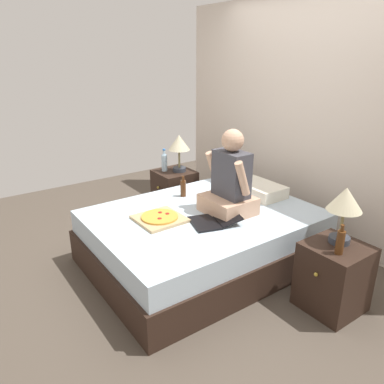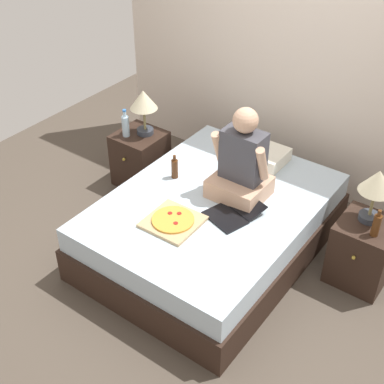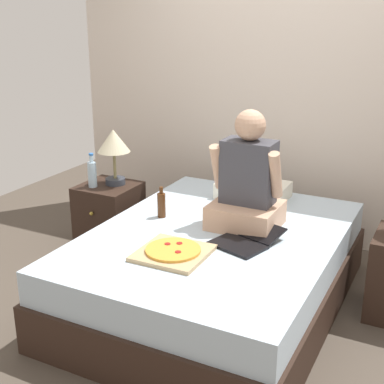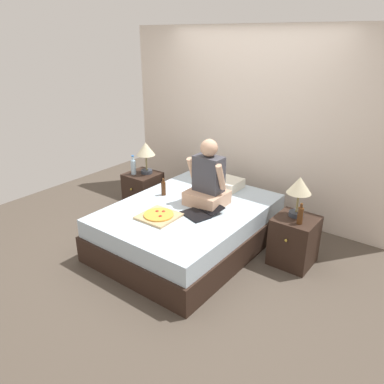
{
  "view_description": "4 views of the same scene",
  "coord_description": "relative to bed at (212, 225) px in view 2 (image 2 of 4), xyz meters",
  "views": [
    {
      "loc": [
        2.56,
        -1.93,
        1.93
      ],
      "look_at": [
        0.09,
        -0.19,
        0.79
      ],
      "focal_mm": 35.0,
      "sensor_mm": 36.0,
      "label": 1
    },
    {
      "loc": [
        1.91,
        -2.9,
        3.13
      ],
      "look_at": [
        -0.08,
        -0.19,
        0.68
      ],
      "focal_mm": 50.0,
      "sensor_mm": 36.0,
      "label": 2
    },
    {
      "loc": [
        1.32,
        -2.92,
        1.89
      ],
      "look_at": [
        -0.07,
        -0.21,
        0.85
      ],
      "focal_mm": 50.0,
      "sensor_mm": 36.0,
      "label": 3
    },
    {
      "loc": [
        2.43,
        -3.12,
        2.38
      ],
      "look_at": [
        0.06,
        -0.01,
        0.72
      ],
      "focal_mm": 35.0,
      "sensor_mm": 36.0,
      "label": 4
    }
  ],
  "objects": [
    {
      "name": "ground_plane",
      "position": [
        0.0,
        0.0,
        -0.26
      ],
      "size": [
        5.94,
        5.94,
        0.0
      ],
      "primitive_type": "plane",
      "color": "#4C4238"
    },
    {
      "name": "wall_back",
      "position": [
        0.0,
        1.4,
        0.99
      ],
      "size": [
        3.94,
        0.12,
        2.5
      ],
      "primitive_type": "cube",
      "color": "beige",
      "rests_on": "ground"
    },
    {
      "name": "bed",
      "position": [
        0.0,
        0.0,
        0.0
      ],
      "size": [
        1.55,
        2.07,
        0.52
      ],
      "color": "black",
      "rests_on": "ground"
    },
    {
      "name": "nightstand_left",
      "position": [
        -1.15,
        0.42,
        0.02
      ],
      "size": [
        0.44,
        0.47,
        0.55
      ],
      "color": "black",
      "rests_on": "ground"
    },
    {
      "name": "lamp_on_left_nightstand",
      "position": [
        -1.11,
        0.47,
        0.62
      ],
      "size": [
        0.26,
        0.26,
        0.45
      ],
      "color": "#333842",
      "rests_on": "nightstand_left"
    },
    {
      "name": "water_bottle",
      "position": [
        -1.23,
        0.33,
        0.41
      ],
      "size": [
        0.07,
        0.07,
        0.28
      ],
      "color": "silver",
      "rests_on": "nightstand_left"
    },
    {
      "name": "nightstand_right",
      "position": [
        1.15,
        0.42,
        0.02
      ],
      "size": [
        0.44,
        0.47,
        0.55
      ],
      "color": "black",
      "rests_on": "ground"
    },
    {
      "name": "lamp_on_right_nightstand",
      "position": [
        1.12,
        0.47,
        0.62
      ],
      "size": [
        0.26,
        0.26,
        0.45
      ],
      "color": "#333842",
      "rests_on": "nightstand_right"
    },
    {
      "name": "beer_bottle",
      "position": [
        1.22,
        0.32,
        0.39
      ],
      "size": [
        0.06,
        0.06,
        0.23
      ],
      "color": "#512D14",
      "rests_on": "nightstand_right"
    },
    {
      "name": "pillow",
      "position": [
        -0.03,
        0.76,
        0.32
      ],
      "size": [
        0.52,
        0.34,
        0.12
      ],
      "primitive_type": "cube",
      "color": "silver",
      "rests_on": "bed"
    },
    {
      "name": "person_seated",
      "position": [
        0.13,
        0.2,
        0.55
      ],
      "size": [
        0.47,
        0.4,
        0.78
      ],
      "color": "tan",
      "rests_on": "bed"
    },
    {
      "name": "laptop",
      "position": [
        0.23,
        -0.07,
        0.28
      ],
      "size": [
        0.42,
        0.49,
        0.07
      ],
      "color": "black",
      "rests_on": "bed"
    },
    {
      "name": "pizza_box",
      "position": [
        -0.09,
        -0.42,
        0.28
      ],
      "size": [
        0.41,
        0.41,
        0.05
      ],
      "color": "tan",
      "rests_on": "bed"
    },
    {
      "name": "beer_bottle_on_bed",
      "position": [
        -0.46,
        0.08,
        0.36
      ],
      "size": [
        0.06,
        0.06,
        0.22
      ],
      "color": "#4C2811",
      "rests_on": "bed"
    }
  ]
}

